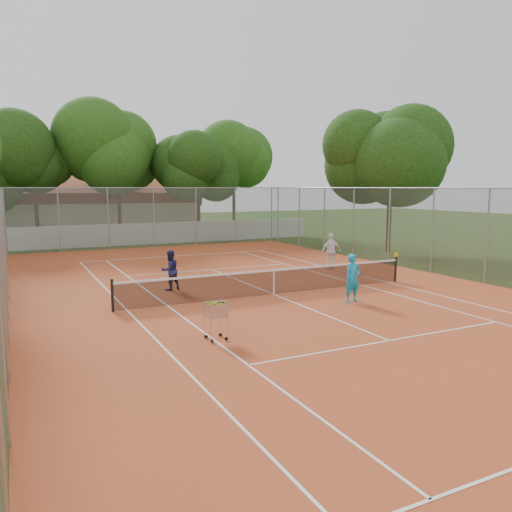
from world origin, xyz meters
name	(u,v)px	position (x,y,z in m)	size (l,w,h in m)	color
ground	(274,295)	(0.00, 0.00, 0.00)	(120.00, 120.00, 0.00)	#1D380F
court_pad	(274,295)	(0.00, 0.00, 0.01)	(18.00, 34.00, 0.02)	#B44A23
court_lines	(274,294)	(0.00, 0.00, 0.02)	(10.98, 23.78, 0.01)	white
tennis_net	(274,282)	(0.00, 0.00, 0.51)	(11.88, 0.10, 0.98)	black
perimeter_fence	(274,242)	(0.00, 0.00, 2.00)	(18.00, 34.00, 4.00)	slate
boundary_wall	(147,234)	(0.00, 19.00, 0.75)	(26.00, 0.30, 1.50)	white
clubhouse	(95,209)	(-2.00, 29.00, 2.20)	(16.40, 9.00, 4.40)	beige
tropical_trees	(136,174)	(0.00, 22.00, 5.00)	(29.00, 19.00, 10.00)	#15330C
player_near	(353,278)	(1.87, -2.34, 0.87)	(0.62, 0.41, 1.71)	#1798C7
player_far_left	(170,270)	(-3.24, 2.55, 0.81)	(0.76, 0.59, 1.57)	#1B1D51
player_far_right	(331,251)	(5.38, 3.98, 0.91)	(1.05, 0.44, 1.78)	white
ball_hopper	(216,320)	(-4.05, -4.30, 0.57)	(0.53, 0.53, 1.10)	#B7B6BD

